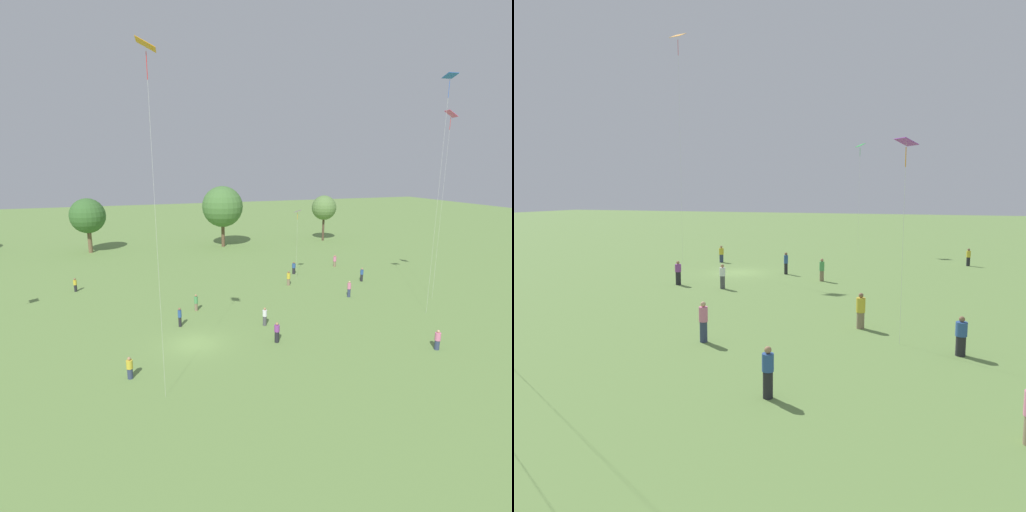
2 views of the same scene
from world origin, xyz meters
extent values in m
plane|color=#6B8E47|center=(0.00, 0.00, 0.00)|extent=(240.00, 240.00, 0.00)
cylinder|color=brown|center=(-10.09, 40.16, 2.01)|extent=(0.68, 0.68, 4.02)
sphere|color=#38662D|center=(-10.09, 40.16, 6.17)|extent=(5.71, 5.71, 5.71)
cylinder|color=brown|center=(12.09, 37.95, 2.23)|extent=(0.61, 0.61, 4.45)
sphere|color=#477538|center=(12.09, 37.95, 7.13)|extent=(7.15, 7.15, 7.15)
cylinder|color=brown|center=(31.77, 37.34, 2.30)|extent=(0.42, 0.42, 4.59)
sphere|color=#5B7F42|center=(31.77, 37.34, 6.33)|extent=(4.63, 4.63, 4.63)
cylinder|color=#232328|center=(16.52, 17.05, 0.41)|extent=(0.54, 0.54, 0.83)
cylinder|color=#2D5193|center=(16.52, 17.05, 1.12)|extent=(0.64, 0.64, 0.58)
sphere|color=brown|center=(16.52, 17.05, 1.53)|extent=(0.24, 0.24, 0.24)
cylinder|color=#232328|center=(-0.61, 4.02, 0.45)|extent=(0.39, 0.39, 0.90)
cylinder|color=#2D5193|center=(-0.61, 4.02, 1.23)|extent=(0.46, 0.46, 0.66)
sphere|color=brown|center=(-0.61, 4.02, 1.68)|extent=(0.24, 0.24, 0.24)
cylinder|color=#333D5B|center=(18.06, -7.25, 0.40)|extent=(0.48, 0.48, 0.79)
cylinder|color=pink|center=(18.06, -7.25, 1.11)|extent=(0.57, 0.57, 0.63)
sphere|color=tan|center=(18.06, -7.25, 1.54)|extent=(0.24, 0.24, 0.24)
cylinder|color=#333D5B|center=(-5.20, -3.95, 0.38)|extent=(0.53, 0.53, 0.76)
cylinder|color=gold|center=(-5.20, -3.95, 1.06)|extent=(0.63, 0.63, 0.60)
sphere|color=#A87A56|center=(-5.20, -3.95, 1.48)|extent=(0.24, 0.24, 0.24)
cylinder|color=#232328|center=(-10.55, 18.23, 0.40)|extent=(0.40, 0.40, 0.80)
cylinder|color=gold|center=(-10.55, 18.23, 1.09)|extent=(0.47, 0.47, 0.57)
sphere|color=brown|center=(-10.55, 18.23, 1.49)|extent=(0.24, 0.24, 0.24)
cylinder|color=#232328|center=(23.17, 11.07, 0.45)|extent=(0.45, 0.45, 0.91)
cylinder|color=#2D5193|center=(23.17, 11.07, 1.20)|extent=(0.53, 0.53, 0.59)
sphere|color=#A87A56|center=(23.17, 11.07, 1.61)|extent=(0.24, 0.24, 0.24)
cylinder|color=#847056|center=(13.77, 12.50, 0.41)|extent=(0.45, 0.45, 0.82)
cylinder|color=gold|center=(13.77, 12.50, 1.18)|extent=(0.53, 0.53, 0.72)
sphere|color=brown|center=(13.77, 12.50, 1.65)|extent=(0.24, 0.24, 0.24)
cylinder|color=#847056|center=(23.66, 18.67, 0.40)|extent=(0.49, 0.49, 0.80)
cylinder|color=pink|center=(23.66, 18.67, 1.13)|extent=(0.58, 0.58, 0.66)
sphere|color=#A87A56|center=(23.66, 18.67, 1.58)|extent=(0.24, 0.24, 0.24)
cylinder|color=#232328|center=(6.49, -1.88, 0.47)|extent=(0.53, 0.53, 0.95)
cylinder|color=purple|center=(6.49, -1.88, 1.22)|extent=(0.62, 0.62, 0.55)
sphere|color=#A87A56|center=(6.49, -1.88, 1.62)|extent=(0.24, 0.24, 0.24)
cylinder|color=#4C4C51|center=(6.76, 1.77, 0.45)|extent=(0.44, 0.44, 0.89)
cylinder|color=white|center=(6.76, 1.77, 1.18)|extent=(0.52, 0.52, 0.58)
sphere|color=#A87A56|center=(6.76, 1.77, 1.59)|extent=(0.24, 0.24, 0.24)
cylinder|color=#333D5B|center=(18.37, 6.27, 0.47)|extent=(0.35, 0.35, 0.94)
cylinder|color=pink|center=(18.37, 6.27, 1.27)|extent=(0.41, 0.41, 0.67)
sphere|color=tan|center=(18.37, 6.27, 1.72)|extent=(0.24, 0.24, 0.24)
cylinder|color=#847056|center=(1.53, 7.55, 0.39)|extent=(0.39, 0.39, 0.79)
cylinder|color=#4C9956|center=(1.53, 7.55, 1.13)|extent=(0.46, 0.46, 0.69)
sphere|color=#A87A56|center=(1.53, 7.55, 1.60)|extent=(0.24, 0.24, 0.24)
cube|color=#E54C99|center=(26.79, 2.87, 19.30)|extent=(1.25, 1.37, 0.67)
cylinder|color=red|center=(26.79, 2.87, 18.37)|extent=(0.04, 0.04, 1.16)
cylinder|color=silver|center=(26.79, 2.87, 9.65)|extent=(0.01, 0.01, 19.30)
cube|color=orange|center=(-3.16, -6.99, 20.49)|extent=(1.16, 1.25, 0.52)
cylinder|color=red|center=(-3.16, -6.99, 19.47)|extent=(0.04, 0.04, 1.37)
cylinder|color=silver|center=(-3.16, -6.99, 10.25)|extent=(0.01, 0.01, 20.49)
cube|color=blue|center=(23.00, -0.51, 21.92)|extent=(1.16, 1.13, 0.31)
cylinder|color=blue|center=(23.00, -0.51, 20.85)|extent=(0.04, 0.04, 1.51)
cylinder|color=silver|center=(23.00, -0.51, 10.96)|extent=(0.01, 0.01, 21.92)
cube|color=purple|center=(15.73, 14.56, 8.75)|extent=(1.06, 1.06, 0.29)
cylinder|color=orange|center=(15.73, 14.56, 8.12)|extent=(0.04, 0.04, 0.81)
cylinder|color=silver|center=(15.73, 14.56, 4.38)|extent=(0.01, 0.01, 8.75)
camera|label=1|loc=(-5.07, -30.30, 14.42)|focal=28.00mm
camera|label=2|loc=(37.75, 16.36, 6.64)|focal=35.00mm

